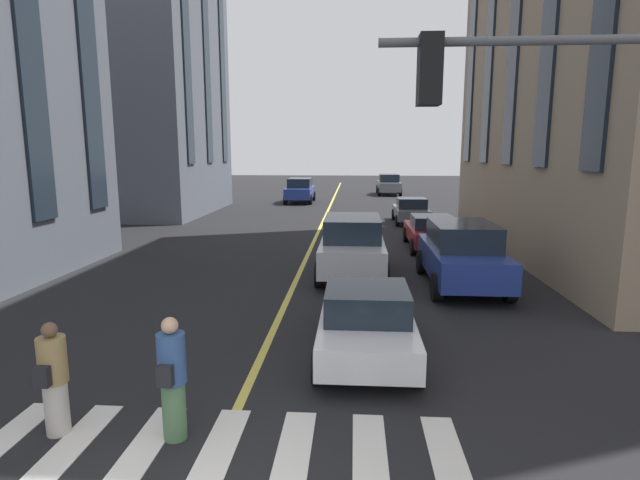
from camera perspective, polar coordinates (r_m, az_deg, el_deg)
name	(u,v)px	position (r m, az deg, el deg)	size (l,w,h in m)	color
lane_centre_line	(318,233)	(24.41, -0.25, 0.83)	(80.00, 0.16, 0.01)	#D8C64C
crosswalk_marking	(215,458)	(7.18, -11.87, -23.06)	(2.40, 6.45, 0.01)	silver
car_blue_parked_a	(300,190)	(39.13, -2.29, 5.71)	(4.70, 2.14, 1.88)	navy
car_blue_near	(462,254)	(15.15, 15.83, -1.53)	(4.70, 2.14, 1.88)	navy
car_grey_far	(389,184)	(46.70, 7.82, 6.32)	(4.70, 2.14, 1.88)	slate
car_silver_trailing	(352,245)	(15.94, 3.70, -0.60)	(4.70, 2.14, 1.88)	#B7BABF
car_grey_mid	(411,210)	(28.17, 10.32, 3.33)	(3.90, 1.89, 1.40)	slate
car_red_parked_b	(431,231)	(20.85, 12.55, 0.95)	(4.40, 1.95, 1.37)	#B21E1E
car_white_oncoming	(366,321)	(9.77, 5.31, -9.15)	(3.90, 1.89, 1.40)	silver
pedestrian_near	(172,379)	(7.30, -16.44, -14.91)	(0.50, 0.38, 1.74)	#4C724C
pedestrian_companion	(54,379)	(8.05, -28.03, -13.79)	(0.50, 0.38, 1.62)	beige
traffic_light_mast	(595,150)	(7.61, 28.81, 8.94)	(0.36, 4.59, 5.50)	#595B60
building_left_near	(126,26)	(35.68, -21.22, 21.73)	(11.34, 10.03, 23.07)	#565B66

